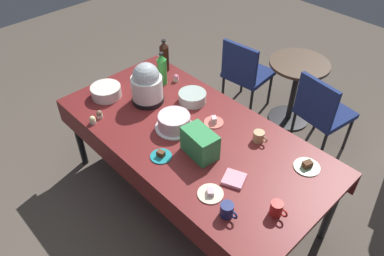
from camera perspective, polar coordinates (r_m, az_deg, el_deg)
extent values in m
plane|color=brown|center=(3.38, 0.00, -10.33)|extent=(9.00, 9.00, 0.00)
cube|color=maroon|center=(2.85, 0.00, -1.07)|extent=(2.20, 1.10, 0.04)
cylinder|color=black|center=(3.56, -17.03, -1.06)|extent=(0.06, 0.06, 0.71)
cylinder|color=black|center=(3.93, -5.32, 5.21)|extent=(0.06, 0.06, 0.71)
cylinder|color=black|center=(3.03, 20.59, -11.58)|extent=(0.06, 0.06, 0.71)
cube|color=maroon|center=(2.69, -8.52, -8.15)|extent=(2.20, 0.01, 0.18)
cube|color=maroon|center=(3.23, 7.02, 1.93)|extent=(2.20, 0.01, 0.18)
cylinder|color=silver|center=(2.88, -2.72, 0.12)|extent=(0.30, 0.30, 0.01)
cylinder|color=beige|center=(2.84, -2.76, 1.00)|extent=(0.25, 0.25, 0.10)
cylinder|color=silver|center=(2.81, -2.79, 1.86)|extent=(0.24, 0.24, 0.01)
cylinder|color=black|center=(3.16, -6.75, 4.46)|extent=(0.27, 0.27, 0.04)
cylinder|color=white|center=(3.10, -6.91, 6.17)|extent=(0.26, 0.26, 0.19)
sphere|color=#B2BCC1|center=(3.04, -7.08, 7.92)|extent=(0.22, 0.22, 0.22)
cylinder|color=#B2C6BC|center=(3.12, 0.06, 4.74)|extent=(0.23, 0.23, 0.09)
cylinder|color=silver|center=(3.27, -13.04, 5.49)|extent=(0.26, 0.26, 0.10)
cylinder|color=#E07266|center=(2.93, 3.35, 0.88)|extent=(0.16, 0.16, 0.01)
cube|color=beige|center=(2.91, 3.38, 1.30)|extent=(0.07, 0.06, 0.05)
cylinder|color=beige|center=(2.42, 2.84, -10.04)|extent=(0.17, 0.17, 0.01)
cube|color=beige|center=(2.41, 2.86, -9.73)|extent=(0.07, 0.07, 0.03)
cylinder|color=teal|center=(2.66, -4.77, -4.34)|extent=(0.16, 0.16, 0.01)
cube|color=brown|center=(2.64, -4.80, -3.95)|extent=(0.06, 0.05, 0.04)
cylinder|color=#8CA87F|center=(2.69, 17.18, -5.71)|extent=(0.18, 0.18, 0.01)
cube|color=brown|center=(2.68, 17.29, -5.34)|extent=(0.06, 0.08, 0.04)
cylinder|color=beige|center=(3.40, -2.46, 7.43)|extent=(0.05, 0.05, 0.03)
sphere|color=pink|center=(3.38, -2.47, 7.83)|extent=(0.05, 0.05, 0.05)
cylinder|color=beige|center=(3.06, -13.97, 1.81)|extent=(0.05, 0.05, 0.03)
sphere|color=brown|center=(3.04, -14.06, 2.23)|extent=(0.05, 0.05, 0.05)
cylinder|color=beige|center=(3.02, -14.96, 0.94)|extent=(0.05, 0.05, 0.03)
sphere|color=beige|center=(3.00, -15.05, 1.37)|extent=(0.05, 0.05, 0.05)
cylinder|color=#33190F|center=(3.51, -4.25, 10.59)|extent=(0.09, 0.09, 0.24)
cone|color=#33190F|center=(3.44, -4.37, 12.70)|extent=(0.08, 0.08, 0.05)
cylinder|color=black|center=(3.42, -4.40, 13.20)|extent=(0.04, 0.04, 0.02)
cylinder|color=green|center=(3.32, -4.59, 8.61)|extent=(0.08, 0.08, 0.24)
cone|color=green|center=(3.24, -4.73, 10.78)|extent=(0.08, 0.08, 0.05)
cylinder|color=black|center=(3.23, -4.76, 11.30)|extent=(0.04, 0.04, 0.02)
cylinder|color=navy|center=(2.30, 5.36, -12.40)|extent=(0.08, 0.08, 0.09)
torus|color=navy|center=(2.27, 6.40, -13.10)|extent=(0.06, 0.01, 0.06)
cylinder|color=#B2231E|center=(2.35, 12.80, -11.94)|extent=(0.08, 0.08, 0.10)
torus|color=#B2231E|center=(2.33, 13.84, -12.54)|extent=(0.06, 0.01, 0.06)
cylinder|color=tan|center=(2.79, 10.19, -1.27)|extent=(0.08, 0.08, 0.08)
torus|color=tan|center=(2.76, 11.06, -1.75)|extent=(0.05, 0.01, 0.05)
cube|color=#338C4C|center=(2.60, 1.23, -2.35)|extent=(0.28, 0.19, 0.20)
cube|color=pink|center=(2.51, 6.47, -7.77)|extent=(0.18, 0.18, 0.02)
cube|color=navy|center=(4.16, 8.64, 8.24)|extent=(0.48, 0.48, 0.05)
cube|color=navy|center=(3.89, 7.29, 9.87)|extent=(0.42, 0.08, 0.40)
cylinder|color=black|center=(4.34, 11.84, 5.78)|extent=(0.03, 0.03, 0.40)
cylinder|color=black|center=(4.50, 7.73, 7.67)|extent=(0.03, 0.03, 0.40)
cylinder|color=black|center=(4.07, 9.02, 3.53)|extent=(0.03, 0.03, 0.40)
cylinder|color=black|center=(4.23, 4.76, 5.60)|extent=(0.03, 0.03, 0.40)
cube|color=navy|center=(3.77, 19.75, 2.23)|extent=(0.50, 0.50, 0.05)
cube|color=navy|center=(3.50, 18.52, 3.97)|extent=(0.42, 0.10, 0.40)
cylinder|color=black|center=(3.97, 22.80, -0.78)|extent=(0.03, 0.03, 0.40)
cylinder|color=black|center=(4.11, 18.73, 2.08)|extent=(0.03, 0.03, 0.40)
cylinder|color=black|center=(3.71, 19.35, -3.04)|extent=(0.03, 0.03, 0.40)
cylinder|color=black|center=(3.86, 15.14, 0.10)|extent=(0.03, 0.03, 0.40)
cylinder|color=#473323|center=(3.89, 16.20, 9.45)|extent=(0.60, 0.60, 0.03)
cylinder|color=black|center=(4.08, 15.30, 5.26)|extent=(0.06, 0.06, 0.67)
cylinder|color=black|center=(4.28, 14.50, 1.51)|extent=(0.44, 0.44, 0.02)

